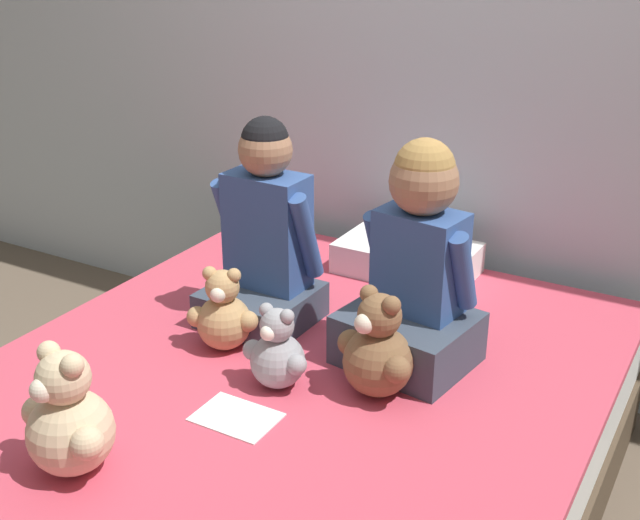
% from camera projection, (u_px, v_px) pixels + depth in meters
% --- Properties ---
extents(ground_plane, '(14.00, 14.00, 0.00)m').
position_uv_depth(ground_plane, '(289.00, 514.00, 2.43)').
color(ground_plane, brown).
extents(wall_behind_bed, '(8.00, 0.06, 2.50)m').
position_uv_depth(wall_behind_bed, '(451.00, 46.00, 2.84)').
color(wall_behind_bed, silver).
rests_on(wall_behind_bed, ground_plane).
extents(bed, '(1.66, 1.99, 0.49)m').
position_uv_depth(bed, '(287.00, 448.00, 2.34)').
color(bed, '#473828').
rests_on(bed, ground_plane).
extents(child_on_left, '(0.34, 0.32, 0.65)m').
position_uv_depth(child_on_left, '(265.00, 238.00, 2.46)').
color(child_on_left, '#384251').
rests_on(child_on_left, bed).
extents(child_on_right, '(0.39, 0.35, 0.65)m').
position_uv_depth(child_on_right, '(416.00, 269.00, 2.22)').
color(child_on_right, '#384251').
rests_on(child_on_right, bed).
extents(teddy_bear_held_by_left_child, '(0.21, 0.16, 0.26)m').
position_uv_depth(teddy_bear_held_by_left_child, '(224.00, 315.00, 2.34)').
color(teddy_bear_held_by_left_child, tan).
rests_on(teddy_bear_held_by_left_child, bed).
extents(teddy_bear_held_by_right_child, '(0.24, 0.19, 0.30)m').
position_uv_depth(teddy_bear_held_by_right_child, '(378.00, 351.00, 2.11)').
color(teddy_bear_held_by_right_child, brown).
rests_on(teddy_bear_held_by_right_child, bed).
extents(teddy_bear_between_children, '(0.20, 0.15, 0.24)m').
position_uv_depth(teddy_bear_between_children, '(277.00, 353.00, 2.15)').
color(teddy_bear_between_children, '#939399').
rests_on(teddy_bear_between_children, bed).
extents(teddy_bear_at_foot_of_bed, '(0.26, 0.20, 0.32)m').
position_uv_depth(teddy_bear_at_foot_of_bed, '(68.00, 420.00, 1.81)').
color(teddy_bear_at_foot_of_bed, '#D1B78E').
rests_on(teddy_bear_at_foot_of_bed, bed).
extents(pillow_at_headboard, '(0.48, 0.29, 0.11)m').
position_uv_depth(pillow_at_headboard, '(407.00, 258.00, 2.87)').
color(pillow_at_headboard, white).
rests_on(pillow_at_headboard, bed).
extents(sign_card, '(0.21, 0.15, 0.00)m').
position_uv_depth(sign_card, '(236.00, 417.00, 2.05)').
color(sign_card, white).
rests_on(sign_card, bed).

